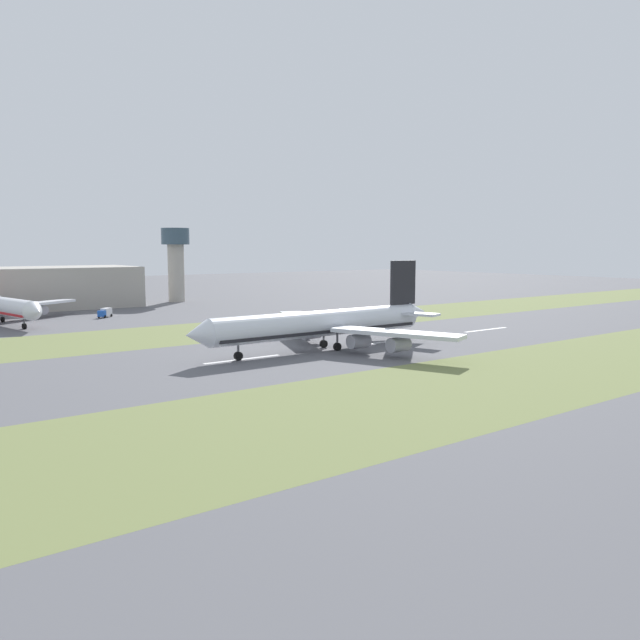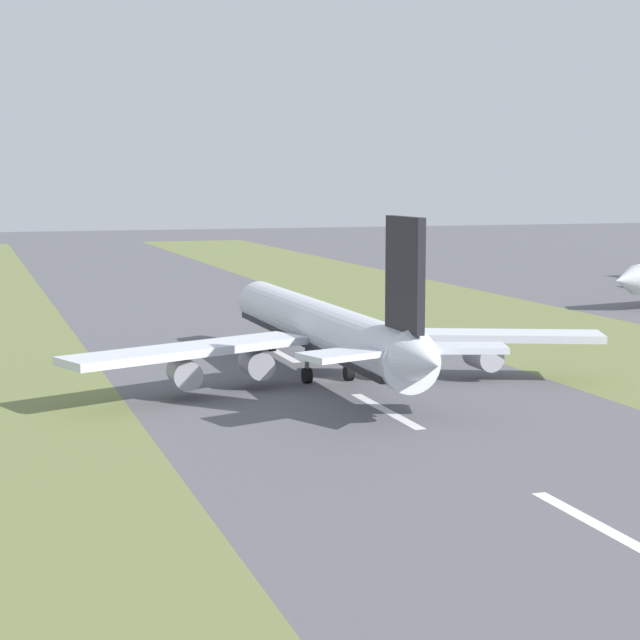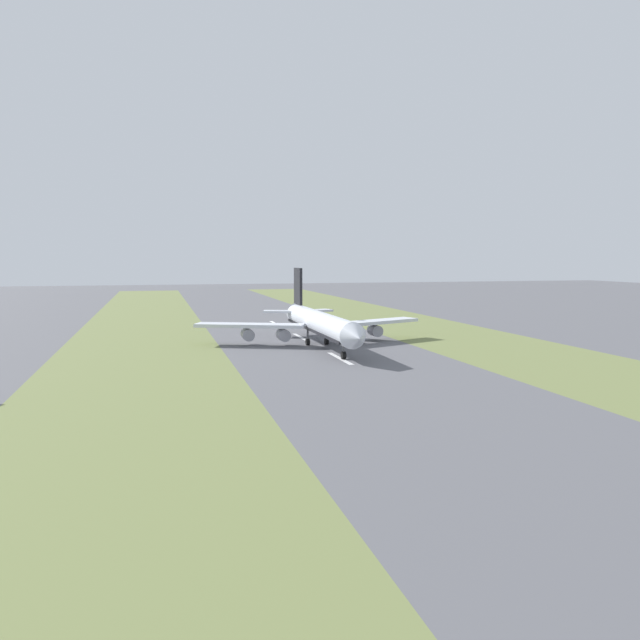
# 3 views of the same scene
# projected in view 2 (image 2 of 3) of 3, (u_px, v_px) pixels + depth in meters

# --- Properties ---
(ground_plane) EXTENTS (800.00, 800.00, 0.00)m
(ground_plane) POSITION_uv_depth(u_px,v_px,m) (330.00, 380.00, 127.22)
(ground_plane) COLOR #56565B
(centreline_dash_near) EXTENTS (1.20, 18.00, 0.01)m
(centreline_dash_near) POSITION_uv_depth(u_px,v_px,m) (605.00, 529.00, 72.76)
(centreline_dash_near) COLOR silver
(centreline_dash_near) RESTS_ON ground
(centreline_dash_mid) EXTENTS (1.20, 18.00, 0.01)m
(centreline_dash_mid) POSITION_uv_depth(u_px,v_px,m) (386.00, 410.00, 110.39)
(centreline_dash_mid) COLOR silver
(centreline_dash_mid) RESTS_ON ground
(centreline_dash_far) EXTENTS (1.20, 18.00, 0.01)m
(centreline_dash_far) POSITION_uv_depth(u_px,v_px,m) (278.00, 352.00, 148.02)
(centreline_dash_far) COLOR silver
(centreline_dash_far) RESTS_ON ground
(airplane_main_jet) EXTENTS (64.14, 67.01, 20.20)m
(airplane_main_jet) POSITION_uv_depth(u_px,v_px,m) (325.00, 330.00, 126.47)
(airplane_main_jet) COLOR silver
(airplane_main_jet) RESTS_ON ground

